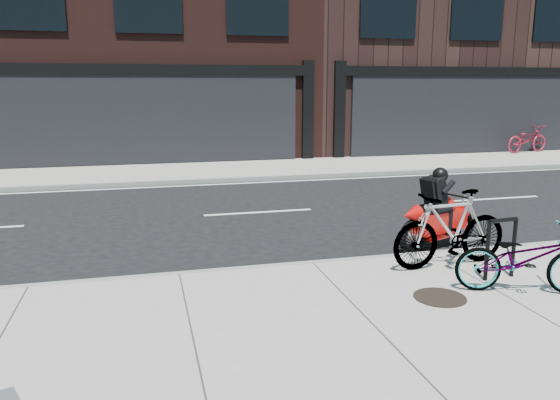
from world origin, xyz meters
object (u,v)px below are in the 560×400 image
object	(u,v)px
bicycle_rear	(451,229)
motorcycle	(442,214)
bicycle_front	(524,258)
manhole_cover	(440,297)
bicycle_far	(527,139)
bike_rack	(501,243)

from	to	relation	value
bicycle_rear	motorcycle	bearing A→B (deg)	148.96
bicycle_front	manhole_cover	bearing A→B (deg)	106.69
motorcycle	manhole_cover	xyz separation A→B (m)	(-1.42, -2.40, -0.44)
bicycle_rear	bicycle_far	world-z (taller)	bicycle_rear
bicycle_rear	motorcycle	size ratio (longest dim) A/B	1.04
bicycle_rear	manhole_cover	bearing A→B (deg)	-40.14
bike_rack	bicycle_front	bearing A→B (deg)	-92.99
bicycle_front	bicycle_far	xyz separation A→B (m)	(10.06, 12.77, 0.08)
motorcycle	bicycle_far	size ratio (longest dim) A/B	0.90
bike_rack	bicycle_far	size ratio (longest dim) A/B	0.43
manhole_cover	bicycle_front	bearing A→B (deg)	-3.78
motorcycle	bicycle_far	world-z (taller)	motorcycle
bicycle_front	manhole_cover	xyz separation A→B (m)	(-1.14, 0.08, -0.45)
bicycle_front	motorcycle	bearing A→B (deg)	13.98
bicycle_front	bicycle_rear	world-z (taller)	bicycle_rear
bicycle_far	manhole_cover	xyz separation A→B (m)	(-11.20, -12.70, -0.52)
bicycle_rear	bike_rack	bearing A→B (deg)	26.09
bicycle_rear	bicycle_far	distance (m)	15.60
bike_rack	bicycle_front	distance (m)	0.52
bicycle_rear	bicycle_far	size ratio (longest dim) A/B	0.94
bicycle_rear	motorcycle	xyz separation A→B (m)	(0.64, 1.30, -0.13)
bike_rack	bicycle_far	world-z (taller)	bicycle_far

